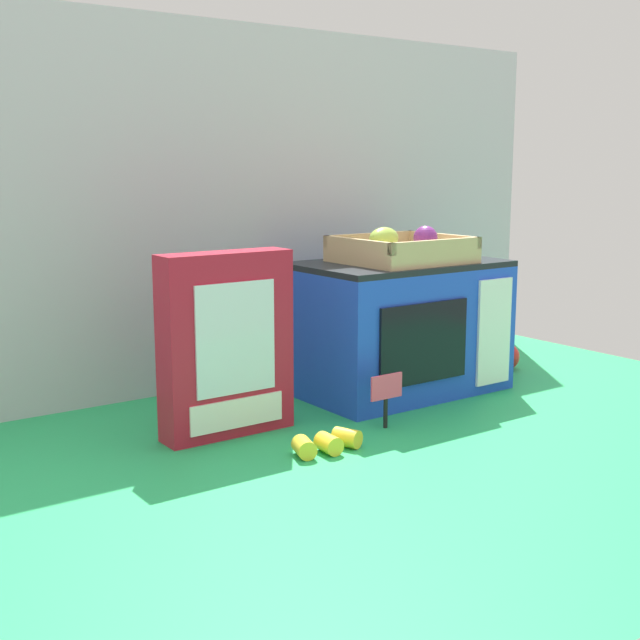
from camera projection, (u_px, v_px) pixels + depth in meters
name	position (u px, v px, depth m)	size (l,w,h in m)	color
ground_plane	(331.00, 407.00, 1.67)	(1.70, 1.70, 0.00)	#219E54
display_back_panel	(253.00, 207.00, 1.83)	(1.61, 0.03, 0.76)	#B7BABF
toy_microwave	(399.00, 327.00, 1.77)	(0.43, 0.27, 0.27)	blue
food_groups_crate	(401.00, 251.00, 1.72)	(0.24, 0.22, 0.08)	tan
cookie_set_box	(227.00, 345.00, 1.47)	(0.24, 0.07, 0.32)	#B2192D
price_sign	(385.00, 393.00, 1.52)	(0.07, 0.01, 0.10)	black
loose_toy_banana	(327.00, 443.00, 1.40)	(0.13, 0.06, 0.03)	yellow
loose_toy_apple	(506.00, 356.00, 1.97)	(0.06, 0.06, 0.06)	red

